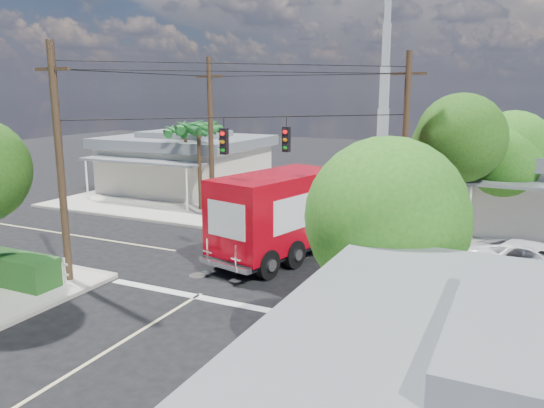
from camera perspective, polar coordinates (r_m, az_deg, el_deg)
The scene contains 16 objects.
ground at distance 22.97m, azimuth -2.17°, elevation -6.31°, with size 120.00×120.00×0.00m, color black.
sidewalk_ne at distance 31.00m, azimuth 26.15°, elevation -2.58°, with size 14.12×14.12×0.14m.
sidewalk_nw at distance 37.48m, azimuth -9.17°, elevation 0.85°, with size 14.12×14.12×0.14m.
road_markings at distance 21.75m, azimuth -3.99°, elevation -7.39°, with size 32.00×32.00×0.01m.
building_nw at distance 39.06m, azimuth -9.31°, elevation 4.49°, with size 10.80×10.20×4.30m.
radio_tower at distance 40.49m, azimuth 11.89°, elevation 9.52°, with size 0.80×0.80×17.00m.
tree_ne_front at distance 26.32m, azimuth 19.08°, elevation 6.01°, with size 4.21×4.14×6.66m.
tree_ne_back at distance 28.40m, azimuth 24.76°, elevation 4.78°, with size 3.77×3.66×5.82m.
tree_se at distance 12.85m, azimuth 10.44°, elevation -2.50°, with size 3.67×3.54×5.62m.
palm_nw_front at distance 32.17m, azimuth -7.91°, elevation 8.01°, with size 3.01×3.08×5.59m.
palm_nw_back at distance 34.56m, azimuth -9.31°, elevation 7.62°, with size 3.01×3.08×5.19m.
utility_poles at distance 24.11m, azimuth -3.82°, elevation 5.92°, with size 12.00×10.68×9.00m.
picket_fence at distance 23.53m, azimuth -26.13°, elevation -5.39°, with size 5.94×0.06×1.00m.
vending_boxes at distance 26.56m, azimuth 16.82°, elevation -2.75°, with size 1.90×0.50×1.10m.
delivery_truck at distance 23.48m, azimuth 1.77°, elevation -1.03°, with size 4.53×9.11×3.79m.
parked_car at distance 22.87m, azimuth 26.60°, elevation -5.77°, with size 2.45×5.31×1.48m, color silver.
Camera 1 is at (10.20, -19.28, 7.21)m, focal length 35.00 mm.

